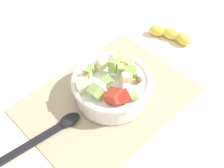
# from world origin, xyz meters

# --- Properties ---
(ground_plane) EXTENTS (2.40, 2.40, 0.00)m
(ground_plane) POSITION_xyz_m (0.00, 0.00, 0.00)
(ground_plane) COLOR silver
(placemat) EXTENTS (0.45, 0.33, 0.01)m
(placemat) POSITION_xyz_m (0.00, 0.00, 0.00)
(placemat) COLOR tan
(placemat) RESTS_ON ground_plane
(salad_bowl) EXTENTS (0.21, 0.21, 0.12)m
(salad_bowl) POSITION_xyz_m (0.01, -0.00, 0.05)
(salad_bowl) COLOR white
(salad_bowl) RESTS_ON placemat
(serving_spoon) EXTENTS (0.24, 0.05, 0.01)m
(serving_spoon) POSITION_xyz_m (-0.17, 0.02, 0.01)
(serving_spoon) COLOR black
(serving_spoon) RESTS_ON placemat
(banana_whole) EXTENTS (0.08, 0.15, 0.04)m
(banana_whole) POSITION_xyz_m (0.32, 0.04, 0.02)
(banana_whole) COLOR yellow
(banana_whole) RESTS_ON ground_plane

